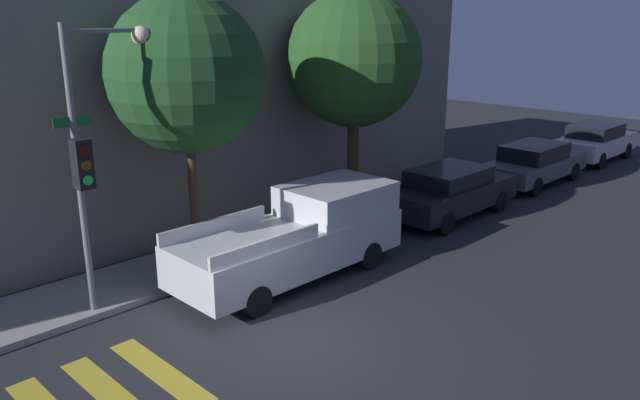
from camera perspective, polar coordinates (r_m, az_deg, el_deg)
ground_plane at (r=11.40m, az=-2.69°, el=-12.84°), size 60.00×60.00×0.00m
sidewalk at (r=14.46m, az=-14.11°, el=-6.40°), size 26.00×2.04×0.14m
building_row at (r=17.51m, az=-22.44°, el=7.32°), size 26.00×6.00×6.30m
traffic_light_pole at (r=12.03m, az=-19.89°, el=5.62°), size 2.00×0.56×5.47m
pickup_truck at (r=13.79m, az=-1.84°, el=-3.19°), size 5.38×1.99×1.87m
sedan_near_corner at (r=18.17m, az=11.78°, el=0.82°), size 4.46×1.82×1.44m
sedan_middle at (r=22.50m, az=18.99°, el=3.22°), size 4.51×1.75×1.40m
sedan_far_end at (r=27.09m, az=23.85°, el=4.92°), size 4.24×1.75×1.46m
tree_near_corner at (r=13.68m, az=-12.13°, el=11.17°), size 3.38×3.38×6.09m
tree_midblock at (r=17.13m, az=3.14°, el=12.70°), size 3.65×3.65×6.28m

